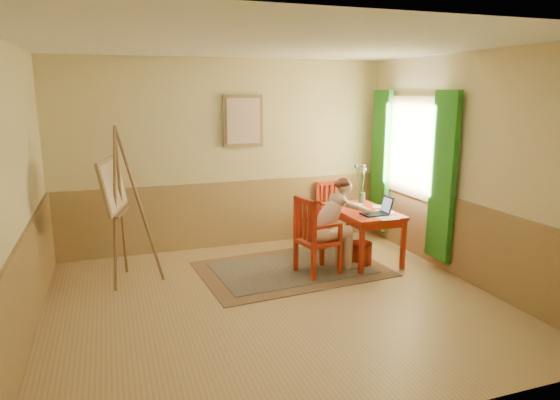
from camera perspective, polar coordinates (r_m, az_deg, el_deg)
name	(u,v)px	position (r m, az deg, el deg)	size (l,w,h in m)	color
room	(275,180)	(5.27, -0.60, 2.30)	(5.04, 4.54, 2.84)	tan
wainscot	(255,240)	(6.23, -2.93, -4.65)	(5.00, 4.50, 1.00)	tan
window	(410,161)	(7.33, 14.80, 4.34)	(0.12, 2.01, 2.20)	white
wall_portrait	(243,121)	(7.38, -4.27, 9.10)	(0.60, 0.05, 0.76)	olive
rug	(292,269)	(6.66, 1.42, -7.95)	(2.52, 1.79, 0.02)	#8C7251
table	(363,216)	(6.97, 9.52, -1.81)	(0.74, 1.21, 0.72)	#B82F18
chair_left	(315,236)	(6.34, 4.05, -4.22)	(0.56, 0.54, 1.03)	#B82F18
chair_back	(331,211)	(7.92, 5.90, -1.28)	(0.46, 0.48, 0.91)	#B82F18
figure	(334,221)	(6.45, 6.23, -2.41)	(0.95, 0.51, 1.24)	beige
laptop	(378,211)	(6.71, 11.31, -1.25)	(0.39, 0.24, 0.24)	#1E2338
papers	(376,210)	(6.95, 11.08, -1.14)	(0.60, 1.08, 0.00)	white
vase	(362,185)	(7.32, 9.44, 1.72)	(0.19, 0.29, 0.58)	#3F724C
wastebasket	(361,254)	(6.87, 9.34, -6.14)	(0.29, 0.29, 0.32)	#A5321A
easel	(116,191)	(6.27, -18.43, 0.98)	(0.73, 0.87, 1.94)	olive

